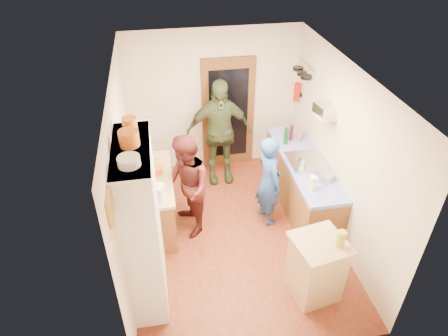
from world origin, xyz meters
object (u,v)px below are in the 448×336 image
object	(u,v)px
island_base	(316,269)
person_back	(220,132)
person_hob	(271,181)
right_counter_base	(301,184)
hutch_body	(143,226)
person_left	(188,185)

from	to	relation	value
island_base	person_back	bearing A→B (deg)	105.95
person_hob	person_back	distance (m)	1.38
right_counter_base	person_hob	distance (m)	0.74
right_counter_base	person_back	xyz separation A→B (m)	(-1.19, 0.97, 0.55)
hutch_body	person_hob	distance (m)	2.19
person_back	person_left	bearing A→B (deg)	-119.16
island_base	person_left	size ratio (longest dim) A/B	0.52
person_left	person_back	world-z (taller)	person_back
right_counter_base	person_left	bearing A→B (deg)	-173.11
person_hob	person_left	xyz separation A→B (m)	(-1.26, 0.03, 0.07)
person_left	island_base	bearing A→B (deg)	33.01
person_left	person_hob	bearing A→B (deg)	77.66
right_counter_base	person_hob	world-z (taller)	person_hob
hutch_body	person_left	xyz separation A→B (m)	(0.63, 1.07, -0.28)
hutch_body	person_left	bearing A→B (deg)	59.49
person_hob	person_back	size ratio (longest dim) A/B	0.78
hutch_body	island_base	distance (m)	2.24
island_base	right_counter_base	bearing A→B (deg)	76.68
person_left	person_back	bearing A→B (deg)	139.70
person_back	hutch_body	bearing A→B (deg)	-119.64
person_hob	person_left	size ratio (longest dim) A/B	0.92
right_counter_base	person_left	xyz separation A→B (m)	(-1.87, -0.23, 0.40)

